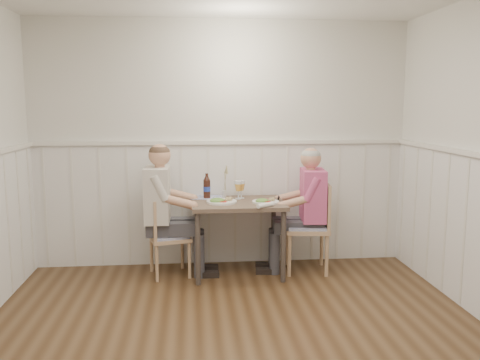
{
  "coord_description": "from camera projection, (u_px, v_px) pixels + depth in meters",
  "views": [
    {
      "loc": [
        -0.32,
        -3.17,
        1.73
      ],
      "look_at": [
        0.14,
        1.64,
        1.0
      ],
      "focal_mm": 38.0,
      "sensor_mm": 36.0,
      "label": 1
    }
  ],
  "objects": [
    {
      "name": "room_shell",
      "position": [
        242.0,
        137.0,
        3.18
      ],
      "size": [
        4.04,
        4.54,
        2.6
      ],
      "color": "silver",
      "rests_on": "ground"
    },
    {
      "name": "wainscot",
      "position": [
        234.0,
        237.0,
        3.98
      ],
      "size": [
        4.0,
        4.49,
        1.34
      ],
      "color": "white",
      "rests_on": "ground"
    },
    {
      "name": "dining_table",
      "position": [
        238.0,
        211.0,
        5.13
      ],
      "size": [
        0.93,
        0.7,
        0.75
      ],
      "color": "#4E453A",
      "rests_on": "ground"
    },
    {
      "name": "chair_right",
      "position": [
        312.0,
        223.0,
        5.24
      ],
      "size": [
        0.48,
        0.48,
        0.93
      ],
      "color": "tan",
      "rests_on": "ground"
    },
    {
      "name": "chair_left",
      "position": [
        165.0,
        234.0,
        5.09
      ],
      "size": [
        0.46,
        0.46,
        0.8
      ],
      "color": "tan",
      "rests_on": "ground"
    },
    {
      "name": "man_in_pink",
      "position": [
        308.0,
        219.0,
        5.22
      ],
      "size": [
        0.63,
        0.44,
        1.31
      ],
      "color": "#3F3F47",
      "rests_on": "ground"
    },
    {
      "name": "diner_cream",
      "position": [
        162.0,
        220.0,
        5.08
      ],
      "size": [
        0.63,
        0.44,
        1.36
      ],
      "color": "#3F3F47",
      "rests_on": "ground"
    },
    {
      "name": "plate_man",
      "position": [
        265.0,
        201.0,
        5.05
      ],
      "size": [
        0.27,
        0.27,
        0.07
      ],
      "color": "white",
      "rests_on": "dining_table"
    },
    {
      "name": "plate_diner",
      "position": [
        220.0,
        201.0,
        5.04
      ],
      "size": [
        0.3,
        0.3,
        0.08
      ],
      "color": "white",
      "rests_on": "dining_table"
    },
    {
      "name": "beer_glass_a",
      "position": [
        241.0,
        186.0,
        5.27
      ],
      "size": [
        0.08,
        0.08,
        0.19
      ],
      "color": "silver",
      "rests_on": "dining_table"
    },
    {
      "name": "beer_glass_b",
      "position": [
        238.0,
        187.0,
        5.23
      ],
      "size": [
        0.08,
        0.08,
        0.19
      ],
      "color": "silver",
      "rests_on": "dining_table"
    },
    {
      "name": "beer_bottle",
      "position": [
        207.0,
        187.0,
        5.27
      ],
      "size": [
        0.07,
        0.07,
        0.26
      ],
      "color": "#321812",
      "rests_on": "dining_table"
    },
    {
      "name": "rolled_napkin",
      "position": [
        265.0,
        205.0,
        4.83
      ],
      "size": [
        0.18,
        0.15,
        0.04
      ],
      "color": "white",
      "rests_on": "dining_table"
    },
    {
      "name": "grass_vase",
      "position": [
        224.0,
        182.0,
        5.31
      ],
      "size": [
        0.04,
        0.04,
        0.36
      ],
      "color": "silver",
      "rests_on": "dining_table"
    },
    {
      "name": "gingham_mat",
      "position": [
        207.0,
        197.0,
        5.33
      ],
      "size": [
        0.38,
        0.33,
        0.01
      ],
      "color": "#515EA9",
      "rests_on": "dining_table"
    }
  ]
}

